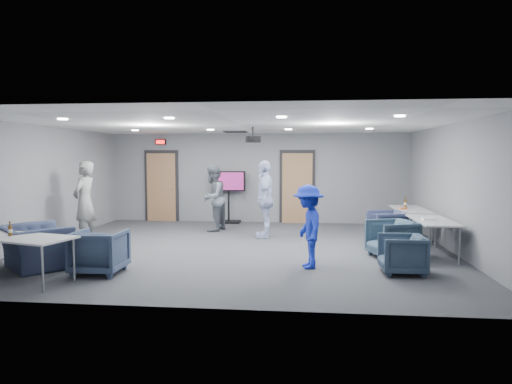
# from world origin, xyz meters

# --- Properties ---
(floor) EXTENTS (9.00, 9.00, 0.00)m
(floor) POSITION_xyz_m (0.00, 0.00, 0.00)
(floor) COLOR #36393D
(floor) RESTS_ON ground
(ceiling) EXTENTS (9.00, 9.00, 0.00)m
(ceiling) POSITION_xyz_m (0.00, 0.00, 2.70)
(ceiling) COLOR white
(ceiling) RESTS_ON wall_back
(wall_back) EXTENTS (9.00, 0.02, 2.70)m
(wall_back) POSITION_xyz_m (0.00, 4.00, 1.35)
(wall_back) COLOR slate
(wall_back) RESTS_ON floor
(wall_front) EXTENTS (9.00, 0.02, 2.70)m
(wall_front) POSITION_xyz_m (0.00, -4.00, 1.35)
(wall_front) COLOR slate
(wall_front) RESTS_ON floor
(wall_left) EXTENTS (0.02, 8.00, 2.70)m
(wall_left) POSITION_xyz_m (-4.50, 0.00, 1.35)
(wall_left) COLOR slate
(wall_left) RESTS_ON floor
(wall_right) EXTENTS (0.02, 8.00, 2.70)m
(wall_right) POSITION_xyz_m (4.50, 0.00, 1.35)
(wall_right) COLOR slate
(wall_right) RESTS_ON floor
(door_left) EXTENTS (1.06, 0.17, 2.24)m
(door_left) POSITION_xyz_m (-3.00, 3.95, 1.07)
(door_left) COLOR black
(door_left) RESTS_ON wall_back
(door_right) EXTENTS (1.06, 0.17, 2.24)m
(door_right) POSITION_xyz_m (1.20, 3.95, 1.07)
(door_right) COLOR black
(door_right) RESTS_ON wall_back
(exit_sign) EXTENTS (0.32, 0.08, 0.16)m
(exit_sign) POSITION_xyz_m (-3.00, 3.93, 2.45)
(exit_sign) COLOR black
(exit_sign) RESTS_ON wall_back
(hvac_diffuser) EXTENTS (0.60, 0.60, 0.03)m
(hvac_diffuser) POSITION_xyz_m (-0.50, 2.80, 2.69)
(hvac_diffuser) COLOR black
(hvac_diffuser) RESTS_ON ceiling
(downlights) EXTENTS (6.18, 3.78, 0.02)m
(downlights) POSITION_xyz_m (0.00, 0.00, 2.68)
(downlights) COLOR white
(downlights) RESTS_ON ceiling
(person_a) EXTENTS (0.51, 0.73, 1.90)m
(person_a) POSITION_xyz_m (-3.68, 0.30, 0.95)
(person_a) COLOR gray
(person_a) RESTS_ON floor
(person_b) EXTENTS (0.88, 1.02, 1.78)m
(person_b) POSITION_xyz_m (-1.03, 2.22, 0.89)
(person_b) COLOR slate
(person_b) RESTS_ON floor
(person_c) EXTENTS (0.52, 1.14, 1.91)m
(person_c) POSITION_xyz_m (0.44, 1.38, 0.95)
(person_c) COLOR silver
(person_c) RESTS_ON floor
(person_d) EXTENTS (0.73, 1.06, 1.50)m
(person_d) POSITION_xyz_m (1.48, -1.63, 0.75)
(person_d) COLOR #1C2FBA
(person_d) RESTS_ON floor
(chair_right_a) EXTENTS (0.95, 0.93, 0.75)m
(chair_right_a) POSITION_xyz_m (3.35, 0.97, 0.38)
(chair_right_a) COLOR #3A4364
(chair_right_a) RESTS_ON floor
(chair_right_b) EXTENTS (1.05, 1.03, 0.75)m
(chair_right_b) POSITION_xyz_m (3.14, -0.63, 0.38)
(chair_right_b) COLOR #34495A
(chair_right_b) RESTS_ON floor
(chair_right_c) EXTENTS (0.75, 0.73, 0.67)m
(chair_right_c) POSITION_xyz_m (3.08, -1.88, 0.34)
(chair_right_c) COLOR #314155
(chair_right_c) RESTS_ON floor
(chair_front_a) EXTENTS (0.81, 0.84, 0.76)m
(chair_front_a) POSITION_xyz_m (-2.08, -2.40, 0.38)
(chair_front_a) COLOR #36445E
(chair_front_a) RESTS_ON floor
(chair_front_b) EXTENTS (1.58, 1.56, 0.77)m
(chair_front_b) POSITION_xyz_m (-3.39, -2.17, 0.39)
(chair_front_b) COLOR #333D59
(chair_front_b) RESTS_ON floor
(table_right_a) EXTENTS (0.74, 1.78, 0.73)m
(table_right_a) POSITION_xyz_m (4.00, 1.58, 0.68)
(table_right_a) COLOR #A6A8AB
(table_right_a) RESTS_ON floor
(table_right_b) EXTENTS (0.71, 1.71, 0.73)m
(table_right_b) POSITION_xyz_m (4.00, -0.32, 0.68)
(table_right_b) COLOR #A6A8AB
(table_right_b) RESTS_ON floor
(table_front_left) EXTENTS (2.05, 1.26, 0.73)m
(table_front_left) POSITION_xyz_m (-3.20, -3.00, 0.69)
(table_front_left) COLOR #A6A8AB
(table_front_left) RESTS_ON floor
(bottle_front) EXTENTS (0.06, 0.06, 0.24)m
(bottle_front) POSITION_xyz_m (-3.30, -2.99, 0.82)
(bottle_front) COLOR #56380E
(bottle_front) RESTS_ON table_front_left
(bottle_right) EXTENTS (0.07, 0.07, 0.26)m
(bottle_right) POSITION_xyz_m (3.94, 1.94, 0.83)
(bottle_right) COLOR #56380E
(bottle_right) RESTS_ON table_right_a
(snack_box) EXTENTS (0.21, 0.18, 0.04)m
(snack_box) POSITION_xyz_m (3.80, 1.52, 0.75)
(snack_box) COLOR orange
(snack_box) RESTS_ON table_right_a
(wrapper) EXTENTS (0.25, 0.17, 0.06)m
(wrapper) POSITION_xyz_m (3.89, -0.42, 0.76)
(wrapper) COLOR white
(wrapper) RESTS_ON table_right_b
(tv_stand) EXTENTS (1.02, 0.49, 1.57)m
(tv_stand) POSITION_xyz_m (-0.86, 3.75, 0.89)
(tv_stand) COLOR black
(tv_stand) RESTS_ON floor
(projector) EXTENTS (0.40, 0.37, 0.36)m
(projector) POSITION_xyz_m (0.21, 0.74, 2.40)
(projector) COLOR black
(projector) RESTS_ON ceiling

